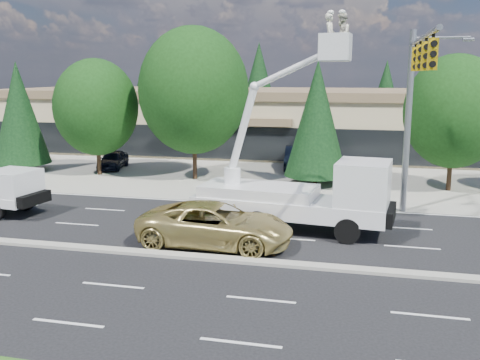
# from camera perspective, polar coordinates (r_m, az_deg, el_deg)

# --- Properties ---
(ground) EXTENTS (140.00, 140.00, 0.00)m
(ground) POSITION_cam_1_polar(r_m,az_deg,el_deg) (21.28, -9.54, -7.84)
(ground) COLOR black
(ground) RESTS_ON ground
(concrete_apron) EXTENTS (140.00, 22.00, 0.01)m
(concrete_apron) POSITION_cam_1_polar(r_m,az_deg,el_deg) (39.92, 1.50, 1.31)
(concrete_apron) COLOR #99988B
(concrete_apron) RESTS_ON ground
(road_median) EXTENTS (120.00, 0.55, 0.12)m
(road_median) POSITION_cam_1_polar(r_m,az_deg,el_deg) (21.26, -9.54, -7.69)
(road_median) COLOR #99988B
(road_median) RESTS_ON ground
(strip_mall) EXTENTS (50.40, 15.40, 5.50)m
(strip_mall) POSITION_cam_1_polar(r_m,az_deg,el_deg) (49.29, 3.87, 6.51)
(strip_mall) COLOR tan
(strip_mall) RESTS_ON ground
(tree_front_b) EXTENTS (3.95, 3.95, 7.79)m
(tree_front_b) POSITION_cam_1_polar(r_m,az_deg,el_deg) (41.25, -22.49, 6.63)
(tree_front_b) COLOR #332114
(tree_front_b) RESTS_ON ground
(tree_front_c) EXTENTS (5.73, 5.73, 7.95)m
(tree_front_c) POSITION_cam_1_polar(r_m,az_deg,el_deg) (38.06, -15.10, 7.50)
(tree_front_c) COLOR #332114
(tree_front_c) RESTS_ON ground
(tree_front_d) EXTENTS (7.17, 7.17, 9.95)m
(tree_front_d) POSITION_cam_1_polar(r_m,az_deg,el_deg) (35.26, -4.97, 9.47)
(tree_front_d) COLOR #332114
(tree_front_d) RESTS_ON ground
(tree_front_e) EXTENTS (3.94, 3.94, 7.76)m
(tree_front_e) POSITION_cam_1_polar(r_m,az_deg,el_deg) (33.75, 8.19, 6.49)
(tree_front_e) COLOR #332114
(tree_front_e) RESTS_ON ground
(tree_front_f) EXTENTS (5.83, 5.83, 8.08)m
(tree_front_f) POSITION_cam_1_polar(r_m,az_deg,el_deg) (33.97, 21.88, 6.79)
(tree_front_f) COLOR #332114
(tree_front_f) RESTS_ON ground
(tree_back_a) EXTENTS (4.29, 4.29, 8.45)m
(tree_back_a) POSITION_cam_1_polar(r_m,az_deg,el_deg) (65.86, -10.18, 9.04)
(tree_back_a) COLOR #332114
(tree_back_a) RESTS_ON ground
(tree_back_b) EXTENTS (5.27, 5.27, 10.38)m
(tree_back_b) POSITION_cam_1_polar(r_m,az_deg,el_deg) (61.68, 2.02, 10.03)
(tree_back_b) COLOR #332114
(tree_back_b) RESTS_ON ground
(tree_back_c) EXTENTS (4.24, 4.24, 8.37)m
(tree_back_c) POSITION_cam_1_polar(r_m,az_deg,el_deg) (60.60, 15.27, 8.60)
(tree_back_c) COLOR #332114
(tree_back_c) RESTS_ON ground
(signal_mast) EXTENTS (2.76, 10.16, 9.00)m
(signal_mast) POSITION_cam_1_polar(r_m,az_deg,el_deg) (25.66, 18.09, 8.82)
(signal_mast) COLOR gray
(signal_mast) RESTS_ON ground
(bucket_truck) EXTENTS (8.85, 3.57, 9.46)m
(bucket_truck) POSITION_cam_1_polar(r_m,az_deg,el_deg) (23.71, 6.89, -0.75)
(bucket_truck) COLOR silver
(bucket_truck) RESTS_ON ground
(traffic_cone_b) EXTENTS (0.40, 0.40, 0.70)m
(traffic_cone_b) POSITION_cam_1_polar(r_m,az_deg,el_deg) (25.21, -8.17, -3.95)
(traffic_cone_b) COLOR #DE5E07
(traffic_cone_b) RESTS_ON ground
(traffic_cone_c) EXTENTS (0.40, 0.40, 0.70)m
(traffic_cone_c) POSITION_cam_1_polar(r_m,az_deg,el_deg) (23.97, -5.50, -4.69)
(traffic_cone_c) COLOR #DE5E07
(traffic_cone_c) RESTS_ON ground
(minivan) EXTENTS (6.36, 3.03, 1.75)m
(minivan) POSITION_cam_1_polar(r_m,az_deg,el_deg) (21.84, -2.62, -4.78)
(minivan) COLOR tan
(minivan) RESTS_ON ground
(parked_car_west) EXTENTS (2.24, 4.17, 1.35)m
(parked_car_west) POSITION_cam_1_polar(r_m,az_deg,el_deg) (40.56, -13.39, 2.13)
(parked_car_west) COLOR black
(parked_car_west) RESTS_ON ground
(parked_car_east) EXTENTS (2.24, 5.19, 1.66)m
(parked_car_east) POSITION_cam_1_polar(r_m,az_deg,el_deg) (39.49, 6.13, 2.36)
(parked_car_east) COLOR black
(parked_car_east) RESTS_ON ground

